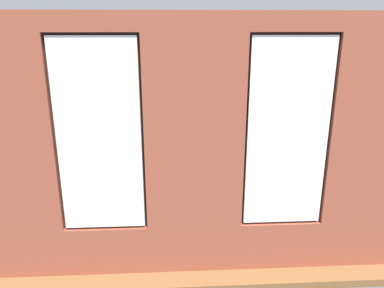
{
  "coord_description": "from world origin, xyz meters",
  "views": [
    {
      "loc": [
        0.26,
        6.42,
        2.95
      ],
      "look_at": [
        -0.08,
        0.4,
        1.03
      ],
      "focal_mm": 35.0,
      "sensor_mm": 36.0,
      "label": 1
    }
  ],
  "objects_px": {
    "tv_flatscreen": "(29,146)",
    "potted_plant_corner_near_left": "(294,136)",
    "media_console": "(33,181)",
    "potted_plant_mid_room_small": "(214,160)",
    "potted_plant_near_tv": "(45,189)",
    "cup_ceramic": "(202,171)",
    "remote_gray": "(181,175)",
    "potted_plant_foreground_right": "(72,135)",
    "couch_left": "(332,189)",
    "potted_plant_by_left_couch": "(284,161)",
    "coffee_table": "(202,175)",
    "candle_jar": "(208,172)",
    "table_plant_small": "(193,165)",
    "couch_by_window": "(200,219)",
    "papasan_chair": "(144,143)"
  },
  "relations": [
    {
      "from": "tv_flatscreen",
      "to": "potted_plant_corner_near_left",
      "type": "xyz_separation_m",
      "value": [
        -5.34,
        -1.76,
        -0.42
      ]
    },
    {
      "from": "media_console",
      "to": "potted_plant_corner_near_left",
      "type": "distance_m",
      "value": 5.63
    },
    {
      "from": "potted_plant_mid_room_small",
      "to": "potted_plant_near_tv",
      "type": "height_order",
      "value": "potted_plant_near_tv"
    },
    {
      "from": "cup_ceramic",
      "to": "remote_gray",
      "type": "height_order",
      "value": "cup_ceramic"
    },
    {
      "from": "cup_ceramic",
      "to": "potted_plant_foreground_right",
      "type": "distance_m",
      "value": 3.31
    },
    {
      "from": "remote_gray",
      "to": "potted_plant_mid_room_small",
      "type": "distance_m",
      "value": 1.09
    },
    {
      "from": "couch_left",
      "to": "potted_plant_by_left_couch",
      "type": "distance_m",
      "value": 1.45
    },
    {
      "from": "coffee_table",
      "to": "potted_plant_corner_near_left",
      "type": "distance_m",
      "value": 2.97
    },
    {
      "from": "candle_jar",
      "to": "table_plant_small",
      "type": "xyz_separation_m",
      "value": [
        0.25,
        -0.22,
        0.06
      ]
    },
    {
      "from": "candle_jar",
      "to": "tv_flatscreen",
      "type": "xyz_separation_m",
      "value": [
        3.14,
        -0.25,
        0.45
      ]
    },
    {
      "from": "couch_by_window",
      "to": "potted_plant_near_tv",
      "type": "bearing_deg",
      "value": -15.65
    },
    {
      "from": "candle_jar",
      "to": "tv_flatscreen",
      "type": "relative_size",
      "value": 0.12
    },
    {
      "from": "papasan_chair",
      "to": "potted_plant_corner_near_left",
      "type": "bearing_deg",
      "value": -178.99
    },
    {
      "from": "remote_gray",
      "to": "papasan_chair",
      "type": "xyz_separation_m",
      "value": [
        0.78,
        -1.95,
        0.01
      ]
    },
    {
      "from": "media_console",
      "to": "potted_plant_near_tv",
      "type": "height_order",
      "value": "potted_plant_near_tv"
    },
    {
      "from": "couch_left",
      "to": "media_console",
      "type": "height_order",
      "value": "couch_left"
    },
    {
      "from": "coffee_table",
      "to": "potted_plant_foreground_right",
      "type": "xyz_separation_m",
      "value": [
        2.75,
        -1.84,
        0.28
      ]
    },
    {
      "from": "potted_plant_mid_room_small",
      "to": "potted_plant_foreground_right",
      "type": "height_order",
      "value": "potted_plant_foreground_right"
    },
    {
      "from": "couch_left",
      "to": "potted_plant_by_left_couch",
      "type": "bearing_deg",
      "value": -164.07
    },
    {
      "from": "couch_by_window",
      "to": "potted_plant_mid_room_small",
      "type": "relative_size",
      "value": 3.4
    },
    {
      "from": "candle_jar",
      "to": "couch_left",
      "type": "bearing_deg",
      "value": 165.75
    },
    {
      "from": "papasan_chair",
      "to": "potted_plant_by_left_couch",
      "type": "relative_size",
      "value": 2.07
    },
    {
      "from": "papasan_chair",
      "to": "potted_plant_mid_room_small",
      "type": "bearing_deg",
      "value": 143.13
    },
    {
      "from": "potted_plant_mid_room_small",
      "to": "candle_jar",
      "type": "bearing_deg",
      "value": 75.78
    },
    {
      "from": "media_console",
      "to": "tv_flatscreen",
      "type": "relative_size",
      "value": 1.03
    },
    {
      "from": "couch_left",
      "to": "cup_ceramic",
      "type": "distance_m",
      "value": 2.23
    },
    {
      "from": "potted_plant_near_tv",
      "to": "remote_gray",
      "type": "bearing_deg",
      "value": -160.3
    },
    {
      "from": "cup_ceramic",
      "to": "candle_jar",
      "type": "relative_size",
      "value": 0.71
    },
    {
      "from": "couch_left",
      "to": "remote_gray",
      "type": "xyz_separation_m",
      "value": [
        2.51,
        -0.52,
        0.09
      ]
    },
    {
      "from": "candle_jar",
      "to": "cup_ceramic",
      "type": "bearing_deg",
      "value": -52.24
    },
    {
      "from": "couch_left",
      "to": "coffee_table",
      "type": "xyz_separation_m",
      "value": [
        2.14,
        -0.64,
        0.02
      ]
    },
    {
      "from": "remote_gray",
      "to": "potted_plant_foreground_right",
      "type": "relative_size",
      "value": 0.17
    },
    {
      "from": "cup_ceramic",
      "to": "papasan_chair",
      "type": "height_order",
      "value": "papasan_chair"
    },
    {
      "from": "media_console",
      "to": "papasan_chair",
      "type": "relative_size",
      "value": 1.1
    },
    {
      "from": "candle_jar",
      "to": "potted_plant_near_tv",
      "type": "bearing_deg",
      "value": 16.34
    },
    {
      "from": "potted_plant_near_tv",
      "to": "couch_by_window",
      "type": "bearing_deg",
      "value": 164.35
    },
    {
      "from": "potted_plant_by_left_couch",
      "to": "candle_jar",
      "type": "bearing_deg",
      "value": 28.07
    },
    {
      "from": "couch_left",
      "to": "media_console",
      "type": "xyz_separation_m",
      "value": [
        5.19,
        -0.77,
        -0.06
      ]
    },
    {
      "from": "potted_plant_near_tv",
      "to": "potted_plant_corner_near_left",
      "type": "bearing_deg",
      "value": -149.97
    },
    {
      "from": "couch_by_window",
      "to": "remote_gray",
      "type": "height_order",
      "value": "couch_by_window"
    },
    {
      "from": "tv_flatscreen",
      "to": "remote_gray",
      "type": "bearing_deg",
      "value": 174.63
    },
    {
      "from": "cup_ceramic",
      "to": "potted_plant_near_tv",
      "type": "relative_size",
      "value": 0.07
    },
    {
      "from": "couch_by_window",
      "to": "coffee_table",
      "type": "xyz_separation_m",
      "value": [
        -0.16,
        -1.54,
        0.02
      ]
    },
    {
      "from": "media_console",
      "to": "potted_plant_foreground_right",
      "type": "bearing_deg",
      "value": -99.95
    },
    {
      "from": "coffee_table",
      "to": "potted_plant_near_tv",
      "type": "distance_m",
      "value": 2.66
    },
    {
      "from": "remote_gray",
      "to": "papasan_chair",
      "type": "bearing_deg",
      "value": -4.51
    },
    {
      "from": "table_plant_small",
      "to": "potted_plant_near_tv",
      "type": "relative_size",
      "value": 0.18
    },
    {
      "from": "potted_plant_by_left_couch",
      "to": "potted_plant_corner_near_left",
      "type": "height_order",
      "value": "potted_plant_corner_near_left"
    },
    {
      "from": "papasan_chair",
      "to": "potted_plant_corner_near_left",
      "type": "height_order",
      "value": "potted_plant_corner_near_left"
    },
    {
      "from": "couch_left",
      "to": "cup_ceramic",
      "type": "height_order",
      "value": "couch_left"
    }
  ]
}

